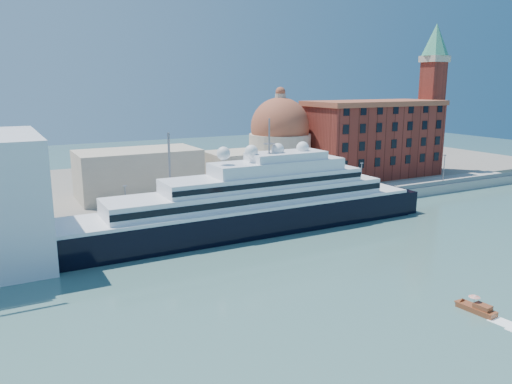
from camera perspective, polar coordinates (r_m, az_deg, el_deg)
ground at (r=90.13m, az=9.77°, el=-7.61°), size 400.00×400.00×0.00m
quay at (r=117.08m, az=-0.48°, el=-2.11°), size 180.00×10.00×2.50m
land at (r=153.69m, az=-7.65°, el=1.18°), size 260.00×72.00×2.00m
quay_fence at (r=112.79m, az=0.59°, el=-1.70°), size 180.00×0.10×1.20m
superyacht at (r=102.14m, az=-2.79°, el=-2.27°), size 91.61×12.70×27.38m
service_barge at (r=93.98m, az=-18.07°, el=-6.67°), size 13.74×8.52×2.93m
water_taxi at (r=75.75m, az=23.97°, el=-12.03°), size 2.32×5.41×2.49m
warehouse at (r=158.98m, az=13.25°, el=6.00°), size 43.00×19.00×23.25m
campanile at (r=174.97m, az=19.51°, el=11.10°), size 8.40×8.40×47.00m
church at (r=138.82m, az=-2.74°, el=4.23°), size 66.00×18.00×25.50m
lamp_posts at (r=108.41m, az=-5.99°, el=1.30°), size 120.80×2.40×18.00m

